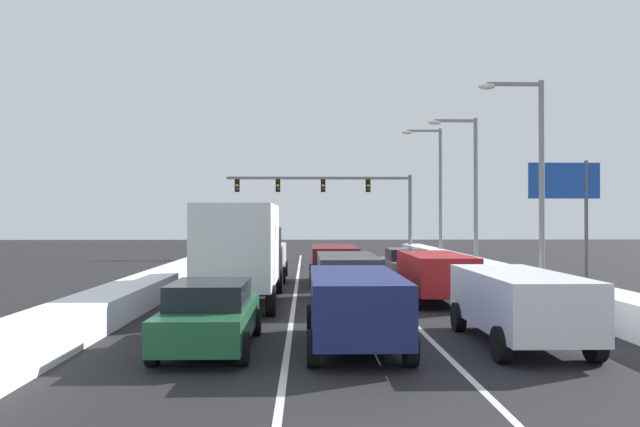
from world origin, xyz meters
The scene contains 19 objects.
ground_plane centered at (0.00, 15.63, 0.00)m, with size 120.00×120.00×0.00m, color black.
lane_stripe_between_right_lane_and_center_lane centered at (1.70, 19.54, 0.00)m, with size 0.14×42.99×0.01m, color silver.
lane_stripe_between_center_lane_and_left_lane centered at (-1.70, 19.54, 0.00)m, with size 0.14×42.99×0.01m, color silver.
snow_bank_right_shoulder centered at (7.00, 19.54, 0.45)m, with size 1.35×42.99×0.91m, color white.
snow_bank_left_shoulder centered at (-7.00, 19.54, 0.40)m, with size 1.55×42.99×0.80m, color white.
suv_white_right_lane_nearest centered at (3.61, 7.60, 1.02)m, with size 2.16×4.90×1.67m.
suv_red_right_lane_second centered at (3.23, 14.74, 1.02)m, with size 2.16×4.90×1.67m.
sedan_gray_right_lane_third centered at (3.35, 21.81, 0.76)m, with size 2.00×4.50×1.51m.
suv_navy_center_lane_nearest centered at (-0.19, 7.34, 1.02)m, with size 2.16×4.90×1.67m.
suv_charcoal_center_lane_second centered at (0.11, 14.21, 1.02)m, with size 2.16×4.90×1.67m.
suv_maroon_center_lane_third centered at (-0.04, 20.71, 1.02)m, with size 2.16×4.90×1.67m.
sedan_green_left_lane_nearest centered at (-3.42, 7.33, 0.76)m, with size 2.00×4.50×1.51m.
box_truck_left_lane_second centered at (-3.46, 14.24, 1.90)m, with size 2.53×7.20×3.36m.
suv_silver_left_lane_third centered at (-3.29, 22.54, 1.02)m, with size 2.16×4.90×1.67m.
traffic_light_gantry centered at (1.31, 39.06, 4.89)m, with size 14.00×0.47×6.20m.
street_lamp_right_near centered at (7.77, 17.59, 5.02)m, with size 2.66×0.36×8.42m.
street_lamp_right_mid centered at (7.34, 25.40, 4.92)m, with size 2.66×0.36×8.23m.
street_lamp_right_far centered at (7.25, 33.22, 5.24)m, with size 2.66×0.36×8.84m.
roadside_sign_right centered at (10.24, 20.39, 4.02)m, with size 3.20×0.16×5.50m.
Camera 1 is at (-1.29, -6.12, 2.92)m, focal length 33.71 mm.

